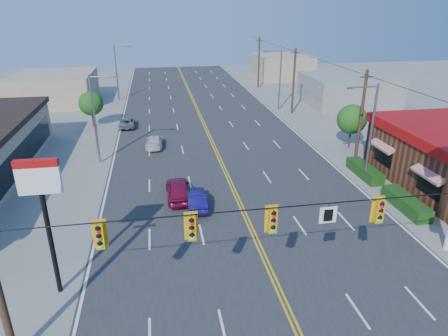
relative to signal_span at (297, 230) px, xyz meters
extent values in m
plane|color=gray|center=(0.12, 0.00, -4.89)|extent=(160.00, 160.00, 0.00)
cube|color=#2D2D30|center=(0.12, 20.00, -4.86)|extent=(20.00, 120.00, 0.06)
cylinder|color=black|center=(0.12, 0.00, 1.11)|extent=(24.00, 0.05, 0.05)
cube|color=white|center=(1.32, 0.00, 0.56)|extent=(0.75, 0.04, 0.75)
cube|color=#D89E0C|center=(-7.88, 0.00, 0.54)|extent=(0.55, 0.34, 1.25)
cube|color=#D89E0C|center=(-4.38, 0.00, 0.54)|extent=(0.55, 0.34, 1.25)
cube|color=#D89E0C|center=(-1.08, 0.00, 0.54)|extent=(0.55, 0.34, 1.25)
cube|color=#D89E0C|center=(3.62, 0.00, 0.54)|extent=(0.55, 0.34, 1.25)
cube|color=#194214|center=(11.62, 12.00, -4.44)|extent=(1.20, 9.00, 0.90)
cylinder|color=black|center=(-10.88, 4.00, -1.89)|extent=(0.24, 0.24, 6.00)
cube|color=white|center=(-10.88, 4.00, 1.31)|extent=(1.90, 0.30, 1.30)
cylinder|color=gray|center=(11.12, 14.00, -0.89)|extent=(0.20, 0.20, 8.00)
cylinder|color=gray|center=(10.02, 14.00, 2.91)|extent=(2.20, 0.12, 0.12)
cube|color=gray|center=(8.92, 14.00, 2.86)|extent=(0.50, 0.25, 0.15)
cylinder|color=gray|center=(11.12, 38.00, -0.89)|extent=(0.20, 0.20, 8.00)
cylinder|color=gray|center=(10.02, 38.00, 2.91)|extent=(2.20, 0.12, 0.12)
cube|color=gray|center=(8.92, 38.00, 2.86)|extent=(0.50, 0.25, 0.15)
cylinder|color=gray|center=(-10.88, 22.00, -0.89)|extent=(0.20, 0.20, 8.00)
cylinder|color=gray|center=(-9.78, 22.00, 2.91)|extent=(2.20, 0.12, 0.12)
cube|color=gray|center=(-8.68, 22.00, 2.86)|extent=(0.50, 0.25, 0.15)
cylinder|color=gray|center=(-10.88, 48.00, -0.89)|extent=(0.20, 0.20, 8.00)
cylinder|color=gray|center=(-9.78, 48.00, 2.91)|extent=(2.20, 0.12, 0.12)
cube|color=gray|center=(-8.68, 48.00, 2.86)|extent=(0.50, 0.25, 0.15)
cylinder|color=#47301E|center=(12.32, 18.00, -0.69)|extent=(0.28, 0.28, 8.40)
cylinder|color=#47301E|center=(12.32, 36.00, -0.69)|extent=(0.28, 0.28, 8.40)
cylinder|color=#47301E|center=(12.32, 54.00, -0.69)|extent=(0.28, 0.28, 8.40)
cylinder|color=#47301E|center=(13.62, 22.00, -3.84)|extent=(0.20, 0.20, 2.10)
sphere|color=#235B19|center=(13.62, 22.00, -1.95)|extent=(2.94, 2.94, 2.94)
cylinder|color=#47301E|center=(-12.88, 34.00, -3.89)|extent=(0.20, 0.20, 2.00)
sphere|color=#235B19|center=(-12.88, 34.00, -2.09)|extent=(2.80, 2.80, 2.80)
cube|color=gray|center=(22.12, 40.00, -2.89)|extent=(12.00, 10.00, 4.00)
cube|color=tan|center=(-19.88, 48.00, -2.79)|extent=(11.00, 12.00, 4.20)
cube|color=tan|center=(19.12, 62.00, -2.69)|extent=(10.00, 10.00, 4.40)
imported|color=maroon|center=(-4.21, 13.32, -4.15)|extent=(1.79, 4.36, 1.48)
imported|color=#160F5C|center=(-3.03, 11.74, -4.26)|extent=(1.42, 3.82, 1.25)
imported|color=silver|center=(-5.83, 25.32, -4.30)|extent=(1.93, 4.13, 1.17)
imported|color=gray|center=(-8.93, 33.01, -4.34)|extent=(1.86, 3.95, 1.09)
camera|label=1|loc=(-5.44, -13.62, 8.73)|focal=32.00mm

